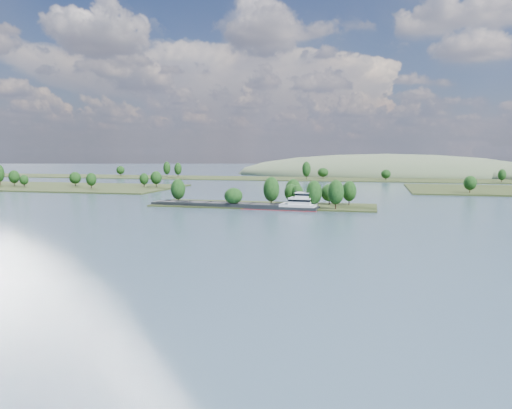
# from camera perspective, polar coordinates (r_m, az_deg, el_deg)

# --- Properties ---
(ground) EXTENTS (1800.00, 1800.00, 0.00)m
(ground) POSITION_cam_1_polar(r_m,az_deg,el_deg) (167.88, -3.58, -2.32)
(ground) COLOR #324557
(ground) RESTS_ON ground
(tree_island) EXTENTS (100.00, 31.35, 14.16)m
(tree_island) POSITION_cam_1_polar(r_m,az_deg,el_deg) (222.85, 2.37, 0.74)
(tree_island) COLOR #222D14
(tree_island) RESTS_ON ground
(back_shoreline) EXTENTS (900.00, 60.00, 16.67)m
(back_shoreline) POSITION_cam_1_polar(r_m,az_deg,el_deg) (441.25, 7.93, 2.93)
(back_shoreline) COLOR #222D14
(back_shoreline) RESTS_ON ground
(hill_west) EXTENTS (320.00, 160.00, 44.00)m
(hill_west) POSITION_cam_1_polar(r_m,az_deg,el_deg) (539.54, 14.58, 3.29)
(hill_west) COLOR #46563B
(hill_west) RESTS_ON ground
(cargo_barge) EXTENTS (76.10, 14.63, 10.23)m
(cargo_barge) POSITION_cam_1_polar(r_m,az_deg,el_deg) (216.80, -1.32, -0.06)
(cargo_barge) COLOR black
(cargo_barge) RESTS_ON ground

